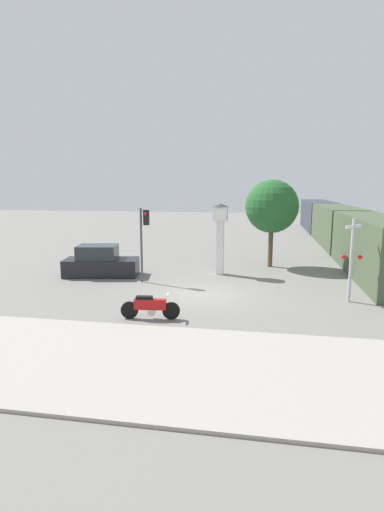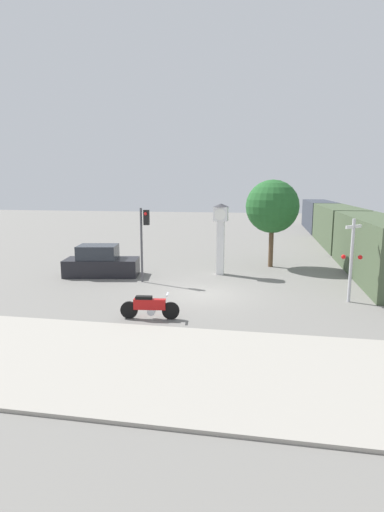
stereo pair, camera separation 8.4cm
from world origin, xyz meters
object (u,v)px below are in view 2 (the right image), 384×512
at_px(motorcycle, 150,307).
at_px(clock_tower, 221,228).
at_px(railroad_crossing_signal, 352,257).
at_px(parked_car, 101,263).
at_px(traffic_light, 144,231).
at_px(street_tree, 272,207).
at_px(freight_train, 337,226).

xyz_separation_m(motorcycle, clock_tower, (1.84, 8.54, 2.27)).
relative_size(clock_tower, railroad_crossing_signal, 1.11).
xyz_separation_m(clock_tower, parked_car, (-6.81, -1.62, -2.01)).
xyz_separation_m(motorcycle, railroad_crossing_signal, (8.20, 3.85, 1.56)).
bearing_deg(traffic_light, motorcycle, -71.29).
height_order(railroad_crossing_signal, street_tree, street_tree).
xyz_separation_m(traffic_light, parked_car, (-2.98, 1.06, -2.02)).
distance_m(freight_train, parked_car, 22.04).
relative_size(traffic_light, parked_car, 0.90).
height_order(clock_tower, parked_car, clock_tower).
bearing_deg(street_tree, railroad_crossing_signal, -65.70).
height_order(clock_tower, railroad_crossing_signal, clock_tower).
height_order(motorcycle, traffic_light, traffic_light).
distance_m(traffic_light, street_tree, 8.81).
distance_m(clock_tower, railroad_crossing_signal, 7.93).
bearing_deg(railroad_crossing_signal, freight_train, 82.30).
height_order(traffic_light, street_tree, street_tree).
bearing_deg(motorcycle, railroad_crossing_signal, 18.17).
bearing_deg(street_tree, clock_tower, -136.33).
bearing_deg(clock_tower, railroad_crossing_signal, -36.40).
xyz_separation_m(street_tree, parked_car, (-9.77, -4.45, -3.13)).
height_order(motorcycle, railroad_crossing_signal, railroad_crossing_signal).
relative_size(motorcycle, freight_train, 0.06).
height_order(motorcycle, freight_train, freight_train).
distance_m(railroad_crossing_signal, parked_car, 13.58).
xyz_separation_m(traffic_light, railroad_crossing_signal, (10.18, -2.00, -0.72)).
bearing_deg(clock_tower, traffic_light, -144.91).
bearing_deg(freight_train, clock_tower, -122.61).
bearing_deg(railroad_crossing_signal, clock_tower, 143.60).
height_order(clock_tower, traffic_light, clock_tower).
height_order(freight_train, street_tree, street_tree).
bearing_deg(motorcycle, traffic_light, 101.70).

